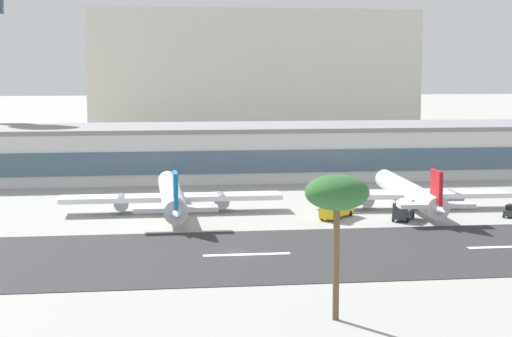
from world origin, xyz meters
TOP-DOWN VIEW (x-y plane):
  - ground_plane at (0.00, 0.00)m, footprint 1400.00×1400.00m
  - runway_strip at (0.00, -0.61)m, footprint 800.00×33.45m
  - runway_centreline_dash_4 at (0.82, -0.61)m, footprint 12.00×1.20m
  - runway_centreline_dash_5 at (38.41, -0.61)m, footprint 12.00×1.20m
  - terminal_building at (12.82, 84.29)m, footprint 144.79×29.11m
  - distant_hotel_block at (24.20, 177.02)m, footprint 109.11×36.62m
  - airliner_blue_tail_gate_0 at (-8.14, 34.91)m, footprint 39.10×44.23m
  - airliner_red_tail_gate_1 at (34.81, 33.04)m, footprint 36.70×43.15m
  - service_fuel_truck_0 at (19.46, 25.89)m, footprint 7.30×8.28m
  - service_box_truck_1 at (30.21, 22.65)m, footprint 5.13×6.38m
  - service_baggage_tug_2 at (49.31, 22.82)m, footprint 3.37×3.42m
  - palm_tree_0 at (6.10, -31.57)m, footprint 6.46×6.46m

SIDE VIEW (x-z plane):
  - ground_plane at x=0.00m, z-range 0.00..0.00m
  - runway_strip at x=0.00m, z-range 0.00..0.08m
  - runway_centreline_dash_4 at x=0.82m, z-range 0.08..0.09m
  - runway_centreline_dash_5 at x=38.41m, z-range 0.08..0.09m
  - service_baggage_tug_2 at x=49.31m, z-range -0.05..2.15m
  - service_box_truck_1 at x=30.21m, z-range 0.16..3.41m
  - service_fuel_truck_0 at x=19.46m, z-range 0.05..4.00m
  - airliner_red_tail_gate_1 at x=34.81m, z-range -1.63..7.37m
  - airliner_blue_tail_gate_0 at x=-8.14m, z-range -1.68..7.56m
  - terminal_building at x=12.82m, z-range 0.00..12.11m
  - palm_tree_0 at x=6.10m, z-range 5.41..20.25m
  - distant_hotel_block at x=24.20m, z-range 0.00..44.67m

